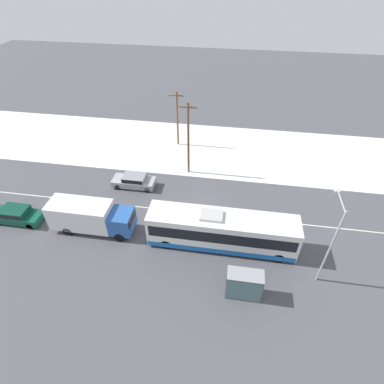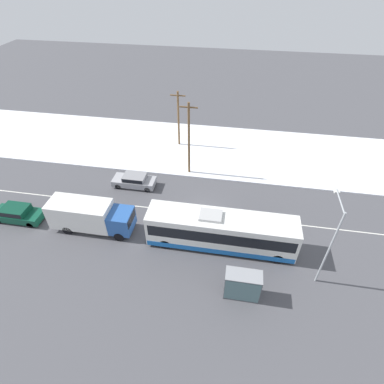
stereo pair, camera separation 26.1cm
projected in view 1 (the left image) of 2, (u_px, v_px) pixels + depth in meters
ground_plane at (203, 214)px, 28.75m from camera, size 120.00×120.00×0.00m
snow_lot at (215, 149)px, 37.67m from camera, size 80.00×12.31×0.12m
lane_marking_center at (203, 214)px, 28.75m from camera, size 60.00×0.12×0.00m
city_bus at (222, 231)px, 24.75m from camera, size 12.26×2.57×3.44m
box_truck at (90, 216)px, 26.19m from camera, size 7.36×2.30×2.90m
sedan_car at (134, 180)px, 31.54m from camera, size 4.48×1.80×1.41m
parked_car_near_truck at (17, 214)px, 27.50m from camera, size 4.51×1.80×1.50m
pedestrian_at_stop at (239, 273)px, 22.24m from camera, size 0.65×0.29×1.81m
bus_shelter at (245, 284)px, 20.89m from camera, size 2.57×1.20×2.40m
streetlamp at (332, 233)px, 20.62m from camera, size 0.36×2.84×7.19m
utility_pole_roadside at (188, 139)px, 31.20m from camera, size 1.80×0.24×8.30m
utility_pole_snowlot at (177, 118)px, 36.32m from camera, size 1.80×0.24×7.03m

